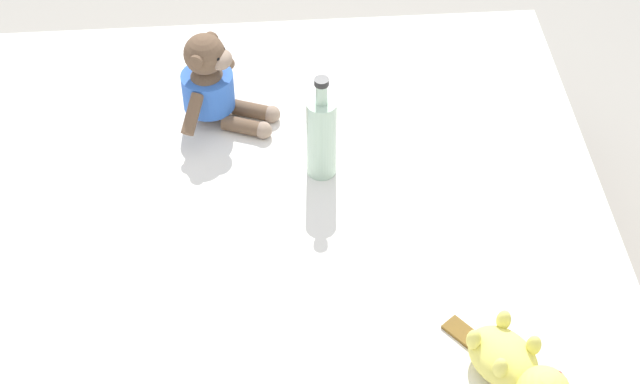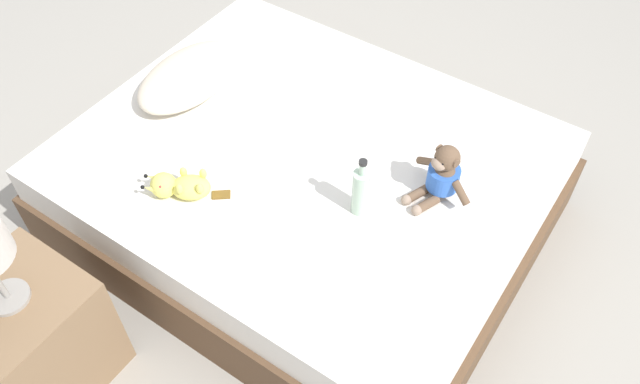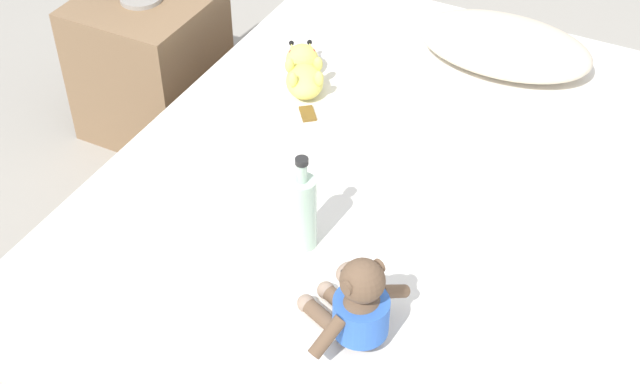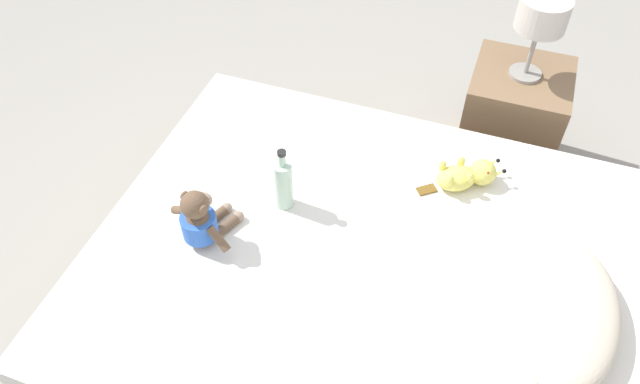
# 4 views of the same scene
# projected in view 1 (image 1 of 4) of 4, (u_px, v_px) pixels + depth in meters

# --- Properties ---
(bed) EXTENTS (1.56, 1.90, 0.46)m
(bed) POSITION_uv_depth(u_px,v_px,m) (270.00, 358.00, 2.22)
(bed) COLOR brown
(bed) RESTS_ON ground_plane
(plush_monkey) EXTENTS (0.25, 0.28, 0.24)m
(plush_monkey) POSITION_uv_depth(u_px,v_px,m) (212.00, 86.00, 2.36)
(plush_monkey) COLOR brown
(plush_monkey) RESTS_ON bed
(plush_yellow_creature) EXTENTS (0.23, 0.30, 0.10)m
(plush_yellow_creature) POSITION_uv_depth(u_px,v_px,m) (520.00, 372.00, 1.86)
(plush_yellow_creature) COLOR #EAE066
(plush_yellow_creature) RESTS_ON bed
(glass_bottle) EXTENTS (0.07, 0.07, 0.27)m
(glass_bottle) POSITION_uv_depth(u_px,v_px,m) (322.00, 136.00, 2.23)
(glass_bottle) COLOR #B2D1B7
(glass_bottle) RESTS_ON bed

